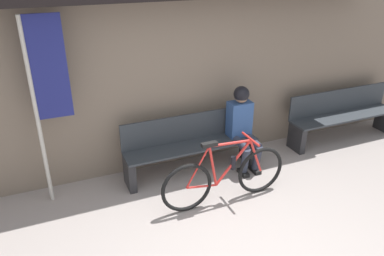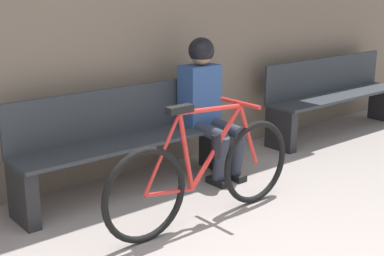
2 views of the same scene
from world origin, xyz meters
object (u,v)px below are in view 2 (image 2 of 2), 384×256
at_px(person_seated, 206,98).
at_px(bicycle, 205,173).
at_px(park_bench_far, 334,97).
at_px(park_bench_near, 127,143).

bearing_deg(person_seated, bicycle, -131.34).
bearing_deg(park_bench_far, bicycle, -162.57).
xyz_separation_m(person_seated, park_bench_far, (2.05, 0.11, -0.29)).
bearing_deg(park_bench_far, person_seated, -176.98).
bearing_deg(park_bench_far, park_bench_near, -179.98).
xyz_separation_m(bicycle, park_bench_far, (2.70, 0.85, 0.06)).
distance_m(park_bench_near, person_seated, 0.83).
distance_m(park_bench_near, park_bench_far, 2.82).
height_order(park_bench_near, person_seated, person_seated).
relative_size(park_bench_near, park_bench_far, 0.96).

